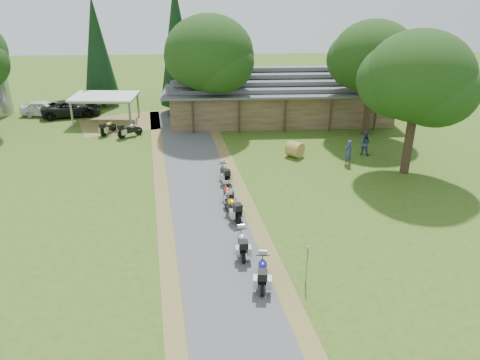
{
  "coord_description": "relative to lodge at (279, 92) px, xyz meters",
  "views": [
    {
      "loc": [
        0.06,
        -19.53,
        13.37
      ],
      "look_at": [
        1.37,
        6.06,
        1.6
      ],
      "focal_mm": 35.0,
      "sensor_mm": 36.0,
      "label": 1
    }
  ],
  "objects": [
    {
      "name": "motorcycle_row_d",
      "position": [
        -5.37,
        -17.81,
        -1.82
      ],
      "size": [
        0.93,
        1.92,
        1.26
      ],
      "primitive_type": null,
      "rotation": [
        0.0,
        0.0,
        1.76
      ],
      "color": "red",
      "rests_on": "ground"
    },
    {
      "name": "ground",
      "position": [
        -6.0,
        -24.0,
        -2.45
      ],
      "size": [
        120.0,
        120.0,
        0.0
      ],
      "primitive_type": "plane",
      "color": "#345317",
      "rests_on": "ground"
    },
    {
      "name": "motorcycle_carport_a",
      "position": [
        -15.41,
        -4.17,
        -1.81
      ],
      "size": [
        1.31,
        1.97,
        1.29
      ],
      "primitive_type": null,
      "rotation": [
        0.0,
        0.0,
        1.16
      ],
      "color": "yellow",
      "rests_on": "ground"
    },
    {
      "name": "motorcycle_row_a",
      "position": [
        -4.01,
        -25.99,
        -1.74
      ],
      "size": [
        0.9,
        2.14,
        1.42
      ],
      "primitive_type": null,
      "rotation": [
        0.0,
        0.0,
        1.46
      ],
      "color": "#161498",
      "rests_on": "ground"
    },
    {
      "name": "carport",
      "position": [
        -16.24,
        -0.72,
        -1.19
      ],
      "size": [
        6.1,
        4.3,
        2.52
      ],
      "primitive_type": null,
      "rotation": [
        0.0,
        0.0,
        -0.07
      ],
      "color": "silver",
      "rests_on": "ground"
    },
    {
      "name": "driveway",
      "position": [
        -6.5,
        -20.0,
        -2.45
      ],
      "size": [
        51.95,
        51.95,
        0.0
      ],
      "primitive_type": "plane",
      "rotation": [
        0.0,
        0.0,
        0.14
      ],
      "color": "#414043",
      "rests_on": "ground"
    },
    {
      "name": "cedar_near",
      "position": [
        -9.54,
        1.98,
        3.66
      ],
      "size": [
        3.78,
        3.78,
        12.22
      ],
      "primitive_type": "cone",
      "color": "black",
      "rests_on": "ground"
    },
    {
      "name": "car_white_sedan",
      "position": [
        -22.78,
        1.68,
        -1.53
      ],
      "size": [
        2.71,
        5.69,
        1.85
      ],
      "primitive_type": "imported",
      "rotation": [
        0.0,
        0.0,
        1.5
      ],
      "color": "white",
      "rests_on": "ground"
    },
    {
      "name": "lodge",
      "position": [
        0.0,
        0.0,
        0.0
      ],
      "size": [
        21.4,
        9.4,
        4.9
      ],
      "primitive_type": null,
      "color": "brown",
      "rests_on": "ground"
    },
    {
      "name": "sign_post",
      "position": [
        -2.0,
        -26.05,
        -1.45
      ],
      "size": [
        0.36,
        0.06,
        2.0
      ],
      "primitive_type": null,
      "color": "gray",
      "rests_on": "ground"
    },
    {
      "name": "motorcycle_row_e",
      "position": [
        -5.5,
        -14.6,
        -1.79
      ],
      "size": [
        1.0,
        2.01,
        1.31
      ],
      "primitive_type": null,
      "rotation": [
        0.0,
        0.0,
        1.78
      ],
      "color": "black",
      "rests_on": "ground"
    },
    {
      "name": "motorcycle_carport_b",
      "position": [
        -13.39,
        -5.02,
        -1.76
      ],
      "size": [
        2.02,
        1.7,
        1.38
      ],
      "primitive_type": null,
      "rotation": [
        0.0,
        0.0,
        0.61
      ],
      "color": "slate",
      "rests_on": "ground"
    },
    {
      "name": "oak_driveway",
      "position": [
        7.26,
        -13.77,
        3.07
      ],
      "size": [
        7.03,
        7.03,
        11.05
      ],
      "primitive_type": null,
      "color": "#14340F",
      "rests_on": "ground"
    },
    {
      "name": "oak_lodge_right",
      "position": [
        6.9,
        -5.46,
        2.96
      ],
      "size": [
        6.81,
        6.81,
        10.82
      ],
      "primitive_type": null,
      "color": "#14340F",
      "rests_on": "ground"
    },
    {
      "name": "car_dark_suv",
      "position": [
        -20.05,
        1.42,
        -1.3
      ],
      "size": [
        3.86,
        6.44,
        2.31
      ],
      "primitive_type": "imported",
      "rotation": [
        0.0,
        0.0,
        1.8
      ],
      "color": "black",
      "rests_on": "ground"
    },
    {
      "name": "oak_lodge_left",
      "position": [
        -6.49,
        -3.1,
        2.94
      ],
      "size": [
        7.52,
        7.52,
        10.78
      ],
      "primitive_type": null,
      "color": "#14340F",
      "rests_on": "ground"
    },
    {
      "name": "hay_bale",
      "position": [
        -0.03,
        -10.34,
        -1.86
      ],
      "size": [
        1.59,
        1.59,
        1.17
      ],
      "primitive_type": "cylinder",
      "rotation": [
        1.57,
        0.0,
        0.81
      ],
      "color": "olive",
      "rests_on": "ground"
    },
    {
      "name": "motorcycle_row_b",
      "position": [
        -4.8,
        -23.45,
        -1.77
      ],
      "size": [
        0.72,
        2.01,
        1.36
      ],
      "primitive_type": null,
      "rotation": [
        0.0,
        0.0,
        1.61
      ],
      "color": "#A4A6AC",
      "rests_on": "ground"
    },
    {
      "name": "person_a",
      "position": [
        3.62,
        -12.04,
        -1.35
      ],
      "size": [
        0.77,
        0.7,
        2.21
      ],
      "primitive_type": "imported",
      "rotation": [
        0.0,
        0.0,
        3.64
      ],
      "color": "#33405D",
      "rests_on": "ground"
    },
    {
      "name": "cedar_far",
      "position": [
        -17.75,
        5.02,
        2.98
      ],
      "size": [
        3.5,
        3.5,
        10.86
      ],
      "primitive_type": "cone",
      "color": "black",
      "rests_on": "ground"
    },
    {
      "name": "person_b",
      "position": [
        5.39,
        -10.19,
        -1.35
      ],
      "size": [
        0.76,
        0.69,
        2.2
      ],
      "primitive_type": "imported",
      "rotation": [
        0.0,
        0.0,
        2.67
      ],
      "color": "#33405D",
      "rests_on": "ground"
    },
    {
      "name": "motorcycle_row_c",
      "position": [
        -5.14,
        -19.64,
        -1.74
      ],
      "size": [
        1.31,
        2.19,
        1.42
      ],
      "primitive_type": null,
      "rotation": [
        0.0,
        0.0,
        1.9
      ],
      "color": "#DD9A05",
      "rests_on": "ground"
    }
  ]
}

